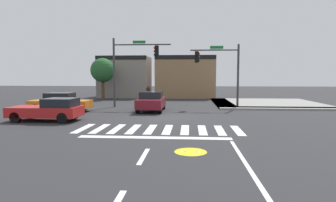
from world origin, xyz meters
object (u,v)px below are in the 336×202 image
at_px(traffic_signal_northeast, 219,65).
at_px(car_orange, 60,102).
at_px(car_red, 49,110).
at_px(car_maroon, 151,101).
at_px(roadside_tree, 103,70).
at_px(traffic_signal_northwest, 133,60).

distance_m(traffic_signal_northeast, car_orange, 13.14).
bearing_deg(car_red, traffic_signal_northeast, -143.81).
height_order(car_maroon, roadside_tree, roadside_tree).
bearing_deg(traffic_signal_northeast, traffic_signal_northwest, -1.68).
distance_m(car_orange, car_red, 4.83).
height_order(traffic_signal_northwest, roadside_tree, traffic_signal_northwest).
xyz_separation_m(car_red, roadside_tree, (-1.58, 16.22, 2.67)).
bearing_deg(traffic_signal_northeast, car_orange, 15.36).
relative_size(car_orange, roadside_tree, 0.94).
xyz_separation_m(car_orange, car_red, (1.40, -4.62, -0.02)).
height_order(traffic_signal_northeast, car_red, traffic_signal_northeast).
xyz_separation_m(traffic_signal_northeast, car_orange, (-12.35, -3.39, -2.94)).
xyz_separation_m(traffic_signal_northeast, roadside_tree, (-12.54, 8.21, -0.29)).
bearing_deg(car_red, roadside_tree, -84.43).
height_order(traffic_signal_northeast, car_orange, traffic_signal_northeast).
relative_size(car_maroon, car_orange, 0.92).
bearing_deg(traffic_signal_northwest, traffic_signal_northeast, -1.68).
distance_m(traffic_signal_northeast, car_maroon, 6.70).
relative_size(traffic_signal_northeast, car_maroon, 1.30).
height_order(car_orange, car_red, car_orange).
distance_m(car_maroon, car_red, 7.70).
relative_size(traffic_signal_northwest, car_maroon, 1.45).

